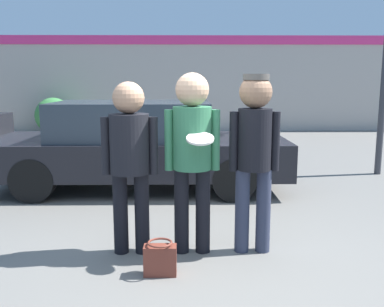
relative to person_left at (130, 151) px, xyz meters
The scene contains 8 objects.
ground_plane 1.25m from the person_left, 13.63° to the right, with size 56.00×56.00×0.00m, color #66635E.
storefront_building 10.90m from the person_left, 86.74° to the left, with size 24.00×0.22×3.28m.
person_left is the anchor object (origin of this frame).
person_middle_with_frisbee 0.63m from the person_left, ahead, with size 0.56×0.59×1.85m.
person_right 1.26m from the person_left, ahead, with size 0.51×0.34×1.83m.
parked_car_near 2.76m from the person_left, 94.90° to the left, with size 4.77×1.89×1.43m.
shrub 10.79m from the person_left, 110.92° to the left, with size 1.21×1.21×1.21m.
handbag 1.11m from the person_left, 58.48° to the right, with size 0.30×0.23×0.32m.
Camera 1 is at (-0.06, -4.09, 1.78)m, focal length 40.00 mm.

